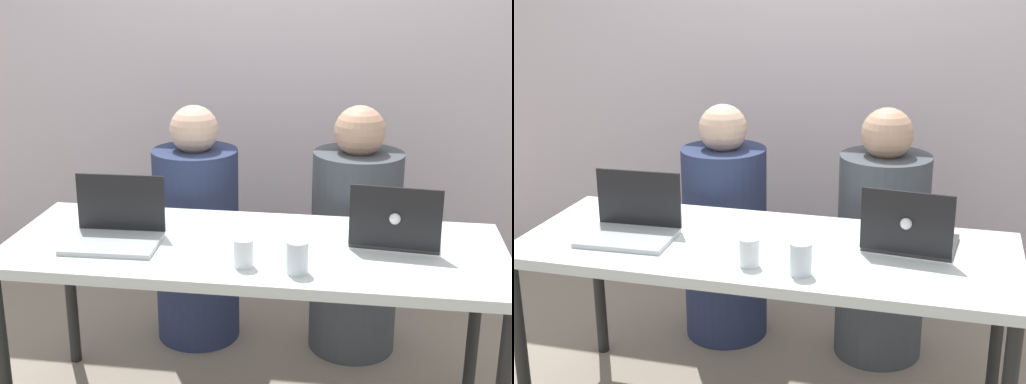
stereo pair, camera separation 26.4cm
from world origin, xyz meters
TOP-DOWN VIEW (x-y plane):
  - back_wall at (0.00, 1.36)m, footprint 4.79×0.10m
  - desk at (0.00, 0.00)m, footprint 1.84×0.72m
  - person_on_left at (-0.37, 0.64)m, footprint 0.42×0.42m
  - person_on_right at (0.37, 0.64)m, footprint 0.45×0.45m
  - laptop_back_right at (0.52, 0.09)m, footprint 0.35×0.30m
  - laptop_front_left at (-0.51, -0.05)m, footprint 0.35×0.28m
  - water_glass_center at (0.00, -0.21)m, footprint 0.07×0.07m
  - water_glass_right at (0.19, -0.23)m, footprint 0.07×0.07m

SIDE VIEW (x-z plane):
  - person_on_left at x=-0.37m, z-range -0.06..1.07m
  - person_on_right at x=0.37m, z-range -0.06..1.09m
  - desk at x=0.00m, z-range 0.31..1.05m
  - water_glass_center at x=0.00m, z-range 0.74..0.84m
  - water_glass_right at x=0.19m, z-range 0.74..0.85m
  - laptop_front_left at x=-0.51m, z-range 0.68..0.91m
  - laptop_back_right at x=0.52m, z-range 0.67..0.92m
  - back_wall at x=0.00m, z-range 0.00..2.61m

